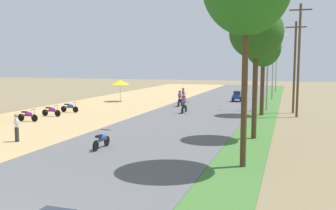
% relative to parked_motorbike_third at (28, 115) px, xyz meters
% --- Properties ---
extents(parked_motorbike_third, '(1.80, 0.54, 0.94)m').
position_rel_parked_motorbike_third_xyz_m(parked_motorbike_third, '(0.00, 0.00, 0.00)').
color(parked_motorbike_third, black).
rests_on(parked_motorbike_third, dirt_shoulder).
extents(parked_motorbike_fourth, '(1.80, 0.54, 0.94)m').
position_rel_parked_motorbike_third_xyz_m(parked_motorbike_fourth, '(0.08, 2.93, 0.00)').
color(parked_motorbike_fourth, black).
rests_on(parked_motorbike_fourth, dirt_shoulder).
extents(parked_motorbike_fifth, '(1.80, 0.54, 0.94)m').
position_rel_parked_motorbike_third_xyz_m(parked_motorbike_fifth, '(0.12, 5.66, 0.00)').
color(parked_motorbike_fifth, black).
rests_on(parked_motorbike_fifth, dirt_shoulder).
extents(vendor_umbrella, '(2.20, 2.20, 2.52)m').
position_rel_parked_motorbike_third_xyz_m(vendor_umbrella, '(0.37, 15.99, 1.75)').
color(vendor_umbrella, '#99999E').
rests_on(vendor_umbrella, dirt_shoulder).
extents(pedestrian_on_shoulder, '(0.42, 0.34, 1.62)m').
position_rel_parked_motorbike_third_xyz_m(pedestrian_on_shoulder, '(4.34, -6.49, 0.41)').
color(pedestrian_on_shoulder, '#33333D').
rests_on(pedestrian_on_shoulder, dirt_shoulder).
extents(median_tree_second, '(3.15, 3.15, 7.82)m').
position_rel_parked_motorbike_third_xyz_m(median_tree_second, '(17.24, -1.36, 5.73)').
color(median_tree_second, '#4C351E').
rests_on(median_tree_second, median_strip).
extents(median_tree_third, '(2.97, 2.97, 7.47)m').
position_rel_parked_motorbike_third_xyz_m(median_tree_third, '(16.98, 9.09, 5.27)').
color(median_tree_third, '#4C351E').
rests_on(median_tree_third, median_strip).
extents(streetlamp_near, '(3.16, 0.20, 7.34)m').
position_rel_parked_motorbike_third_xyz_m(streetlamp_near, '(17.17, 12.73, 3.76)').
color(streetlamp_near, gray).
rests_on(streetlamp_near, median_strip).
extents(streetlamp_mid, '(3.16, 0.20, 8.01)m').
position_rel_parked_motorbike_third_xyz_m(streetlamp_mid, '(17.17, 24.69, 4.11)').
color(streetlamp_mid, gray).
rests_on(streetlamp_mid, median_strip).
extents(streetlamp_far, '(3.16, 0.20, 7.10)m').
position_rel_parked_motorbike_third_xyz_m(streetlamp_far, '(17.17, 37.22, 3.64)').
color(streetlamp_far, gray).
rests_on(streetlamp_far, median_strip).
extents(utility_pole_near, '(1.80, 0.20, 9.39)m').
position_rel_parked_motorbike_third_xyz_m(utility_pole_near, '(19.86, 9.19, 4.33)').
color(utility_pole_near, brown).
rests_on(utility_pole_near, ground).
extents(utility_pole_far, '(1.80, 0.20, 8.23)m').
position_rel_parked_motorbike_third_xyz_m(utility_pole_far, '(19.59, 11.81, 3.75)').
color(utility_pole_far, brown).
rests_on(utility_pole_far, ground).
extents(car_hatchback_blue, '(1.04, 2.00, 1.23)m').
position_rel_parked_motorbike_third_xyz_m(car_hatchback_blue, '(13.46, 19.96, 0.19)').
color(car_hatchback_blue, navy).
rests_on(car_hatchback_blue, road_strip).
extents(motorbike_ahead_second, '(0.54, 1.80, 0.94)m').
position_rel_parked_motorbike_third_xyz_m(motorbike_ahead_second, '(9.86, -6.65, 0.02)').
color(motorbike_ahead_second, black).
rests_on(motorbike_ahead_second, road_strip).
extents(motorbike_ahead_third, '(0.54, 1.80, 1.66)m').
position_rel_parked_motorbike_third_xyz_m(motorbike_ahead_third, '(10.23, 8.32, 0.30)').
color(motorbike_ahead_third, black).
rests_on(motorbike_ahead_third, road_strip).
extents(motorbike_ahead_fourth, '(0.54, 1.80, 1.66)m').
position_rel_parked_motorbike_third_xyz_m(motorbike_ahead_fourth, '(8.45, 13.23, 0.30)').
color(motorbike_ahead_fourth, black).
rests_on(motorbike_ahead_fourth, road_strip).
extents(motorbike_ahead_fifth, '(0.54, 1.80, 1.66)m').
position_rel_parked_motorbike_third_xyz_m(motorbike_ahead_fifth, '(7.68, 17.30, 0.30)').
color(motorbike_ahead_fifth, black).
rests_on(motorbike_ahead_fifth, road_strip).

